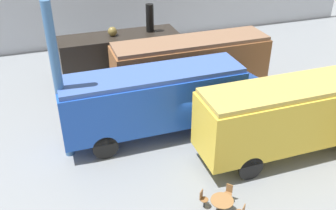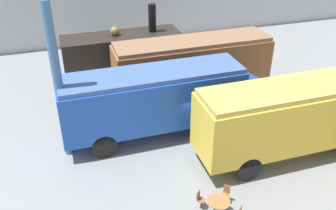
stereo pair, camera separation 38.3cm
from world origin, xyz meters
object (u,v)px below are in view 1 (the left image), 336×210
Objects in this scene: steam_locomotive at (120,52)px; visitor_person at (244,124)px; streamlined_locomotive at (167,96)px; passenger_coach_wooden at (191,62)px; cafe_table_near at (222,203)px; passenger_coach_vintage at (295,113)px.

steam_locomotive reaches higher than visitor_person.
steam_locomotive is 0.71× the size of streamlined_locomotive.
passenger_coach_wooden is 10.42× the size of cafe_table_near.
streamlined_locomotive is 1.18× the size of passenger_coach_vintage.
steam_locomotive is 14.61m from cafe_table_near.
passenger_coach_vintage is at bearing -72.09° from passenger_coach_wooden.
visitor_person is (3.71, -1.93, -1.39)m from streamlined_locomotive.
passenger_coach_wooden is 5.88× the size of visitor_person.
streamlined_locomotive is at bearing 91.56° from cafe_table_near.
steam_locomotive is at bearing 133.01° from passenger_coach_wooden.
passenger_coach_wooden reaches higher than cafe_table_near.
passenger_coach_vintage is at bearing -34.52° from streamlined_locomotive.
passenger_coach_wooden is 1.02× the size of passenger_coach_vintage.
cafe_table_near is (-2.76, -10.47, -1.64)m from passenger_coach_wooden.
streamlined_locomotive is at bearing 152.54° from visitor_person.
cafe_table_near is at bearing -127.42° from visitor_person.
steam_locomotive is 4.80× the size of visitor_person.
cafe_table_near is 5.82m from visitor_person.
steam_locomotive is at bearing 93.99° from cafe_table_near.
passenger_coach_wooden is 6.05m from visitor_person.
visitor_person reaches higher than cafe_table_near.
streamlined_locomotive reaches higher than cafe_table_near.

